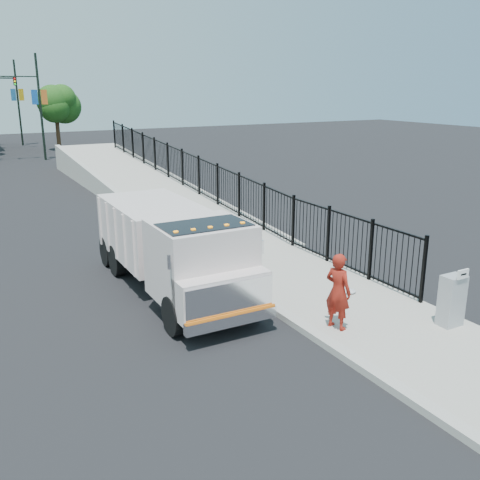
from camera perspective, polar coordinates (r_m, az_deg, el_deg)
ground at (r=14.36m, az=2.87°, el=-7.05°), size 120.00×120.00×0.00m
sidewalk at (r=13.97m, az=14.08°, el=-7.95°), size 3.55×12.00×0.12m
curb at (r=12.82m, az=7.64°, el=-9.76°), size 0.30×12.00×0.16m
ramp at (r=29.23m, az=-10.19°, el=4.75°), size 3.95×24.06×3.19m
iron_fence at (r=25.91m, az=-4.39°, el=5.54°), size 0.10×28.00×1.80m
truck at (r=14.91m, az=-7.13°, el=-0.53°), size 2.45×7.28×2.49m
worker at (r=12.71m, az=10.41°, el=-5.40°), size 0.61×0.77×1.84m
utility_cabinet at (r=13.71m, az=21.64°, el=-6.02°), size 0.55×0.40×1.25m
arrow_sign at (r=13.34m, az=22.69°, el=-3.38°), size 0.35×0.04×0.22m
debris at (r=15.20m, az=11.52°, el=-5.34°), size 0.39×0.39×0.10m
light_pole_1 at (r=44.97m, az=-20.95°, el=13.49°), size 3.78×0.22×8.00m
light_pole_3 at (r=56.93m, az=-22.92°, el=13.64°), size 3.78×0.22×8.00m
tree_1 at (r=51.68m, az=-19.08°, el=13.42°), size 2.81×2.81×5.40m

